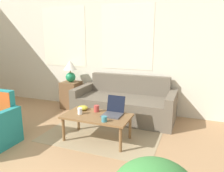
% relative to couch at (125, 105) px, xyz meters
% --- Properties ---
extents(wall_back, '(6.98, 0.06, 2.60)m').
position_rel_couch_xyz_m(wall_back, '(-0.77, 0.44, 1.05)').
color(wall_back, silver).
rests_on(wall_back, ground_plane).
extents(rug, '(1.83, 1.86, 0.01)m').
position_rel_couch_xyz_m(rug, '(-0.09, -0.57, -0.25)').
color(rug, '#9E8966').
rests_on(rug, ground_plane).
extents(couch, '(1.92, 0.85, 0.80)m').
position_rel_couch_xyz_m(couch, '(0.00, 0.00, 0.00)').
color(couch, '#665B4C').
rests_on(couch, ground_plane).
extents(side_table, '(0.38, 0.38, 0.59)m').
position_rel_couch_xyz_m(side_table, '(-1.30, 0.15, 0.04)').
color(side_table, brown).
rests_on(side_table, ground_plane).
extents(table_lamp, '(0.29, 0.29, 0.47)m').
position_rel_couch_xyz_m(table_lamp, '(-1.30, 0.15, 0.61)').
color(table_lamp, '#1E8451').
rests_on(table_lamp, side_table).
extents(coffee_table, '(1.02, 0.55, 0.40)m').
position_rel_couch_xyz_m(coffee_table, '(-0.09, -1.08, 0.10)').
color(coffee_table, brown).
rests_on(coffee_table, ground_plane).
extents(laptop, '(0.28, 0.33, 0.27)m').
position_rel_couch_xyz_m(laptop, '(0.13, -0.95, 0.20)').
color(laptop, '#47474C').
rests_on(laptop, coffee_table).
extents(cup_navy, '(0.07, 0.07, 0.10)m').
position_rel_couch_xyz_m(cup_navy, '(-0.36, -1.13, 0.19)').
color(cup_navy, white).
rests_on(cup_navy, coffee_table).
extents(cup_yellow, '(0.08, 0.08, 0.08)m').
position_rel_couch_xyz_m(cup_yellow, '(0.11, -1.27, 0.18)').
color(cup_yellow, teal).
rests_on(cup_yellow, coffee_table).
extents(cup_white, '(0.08, 0.08, 0.10)m').
position_rel_couch_xyz_m(cup_white, '(-0.17, -0.93, 0.19)').
color(cup_white, '#B23D38').
rests_on(cup_white, coffee_table).
extents(snack_bowl, '(0.17, 0.17, 0.07)m').
position_rel_couch_xyz_m(snack_bowl, '(-0.42, -0.94, 0.17)').
color(snack_bowl, gold).
rests_on(snack_bowl, coffee_table).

